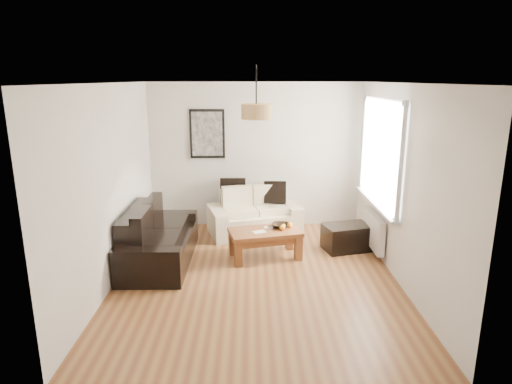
{
  "coord_description": "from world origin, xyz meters",
  "views": [
    {
      "loc": [
        -0.07,
        -5.57,
        2.65
      ],
      "look_at": [
        0.0,
        0.6,
        1.05
      ],
      "focal_mm": 30.7,
      "sensor_mm": 36.0,
      "label": 1
    }
  ],
  "objects_px": {
    "ottoman": "(347,237)",
    "sofa_leather": "(159,236)",
    "loveseat_cream": "(254,212)",
    "coffee_table": "(265,244)"
  },
  "relations": [
    {
      "from": "ottoman",
      "to": "loveseat_cream",
      "type": "bearing_deg",
      "value": 151.0
    },
    {
      "from": "coffee_table",
      "to": "ottoman",
      "type": "bearing_deg",
      "value": 12.64
    },
    {
      "from": "loveseat_cream",
      "to": "sofa_leather",
      "type": "distance_m",
      "value": 1.88
    },
    {
      "from": "loveseat_cream",
      "to": "sofa_leather",
      "type": "xyz_separation_m",
      "value": [
        -1.41,
        -1.25,
        0.02
      ]
    },
    {
      "from": "ottoman",
      "to": "sofa_leather",
      "type": "bearing_deg",
      "value": -171.46
    },
    {
      "from": "coffee_table",
      "to": "loveseat_cream",
      "type": "bearing_deg",
      "value": 97.88
    },
    {
      "from": "coffee_table",
      "to": "ottoman",
      "type": "distance_m",
      "value": 1.35
    },
    {
      "from": "ottoman",
      "to": "coffee_table",
      "type": "bearing_deg",
      "value": -167.36
    },
    {
      "from": "loveseat_cream",
      "to": "coffee_table",
      "type": "height_order",
      "value": "loveseat_cream"
    },
    {
      "from": "loveseat_cream",
      "to": "coffee_table",
      "type": "xyz_separation_m",
      "value": [
        0.15,
        -1.11,
        -0.17
      ]
    }
  ]
}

